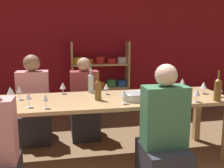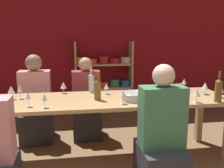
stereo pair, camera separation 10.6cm
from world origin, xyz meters
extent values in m
cube|color=maroon|center=(0.00, 3.83, 1.35)|extent=(8.80, 0.06, 2.70)
cube|color=tan|center=(-0.29, 3.63, 0.69)|extent=(0.04, 0.30, 1.38)
cube|color=tan|center=(0.80, 3.63, 0.69)|extent=(0.04, 0.30, 1.38)
cube|color=tan|center=(0.25, 3.63, 0.02)|extent=(1.09, 0.30, 0.04)
cylinder|color=#338447|center=(-0.18, 3.63, 0.10)|extent=(0.20, 0.20, 0.13)
sphere|color=black|center=(-0.18, 3.63, 0.18)|extent=(0.02, 0.02, 0.02)
cylinder|color=red|center=(0.04, 3.63, 0.11)|extent=(0.20, 0.20, 0.15)
sphere|color=black|center=(0.04, 3.63, 0.20)|extent=(0.02, 0.02, 0.02)
cylinder|color=black|center=(0.25, 3.63, 0.08)|extent=(0.20, 0.20, 0.09)
sphere|color=black|center=(0.25, 3.63, 0.14)|extent=(0.02, 0.02, 0.02)
cylinder|color=#235BAD|center=(0.47, 3.63, 0.11)|extent=(0.20, 0.20, 0.15)
sphere|color=black|center=(0.47, 3.63, 0.20)|extent=(0.02, 0.02, 0.02)
cylinder|color=red|center=(0.69, 3.63, 0.08)|extent=(0.19, 0.19, 0.09)
sphere|color=black|center=(0.69, 3.63, 0.14)|extent=(0.02, 0.02, 0.02)
cube|color=tan|center=(0.25, 3.63, 0.48)|extent=(1.09, 0.30, 0.04)
cylinder|color=red|center=(0.04, 3.63, 0.56)|extent=(0.19, 0.19, 0.13)
sphere|color=black|center=(0.04, 3.63, 0.64)|extent=(0.02, 0.02, 0.02)
cylinder|color=#E0561E|center=(0.25, 3.63, 0.54)|extent=(0.19, 0.19, 0.10)
sphere|color=black|center=(0.25, 3.63, 0.60)|extent=(0.02, 0.02, 0.02)
cylinder|color=#338447|center=(0.47, 3.63, 0.57)|extent=(0.20, 0.20, 0.14)
sphere|color=black|center=(0.47, 3.63, 0.65)|extent=(0.02, 0.02, 0.02)
cylinder|color=#235BAD|center=(0.69, 3.63, 0.56)|extent=(0.20, 0.20, 0.12)
sphere|color=black|center=(0.69, 3.63, 0.63)|extent=(0.02, 0.02, 0.02)
cube|color=tan|center=(0.25, 3.63, 0.94)|extent=(1.09, 0.30, 0.04)
cylinder|color=gold|center=(-0.18, 3.63, 1.02)|extent=(0.20, 0.20, 0.13)
sphere|color=black|center=(-0.18, 3.63, 1.09)|extent=(0.02, 0.02, 0.02)
cylinder|color=#E0561E|center=(0.04, 3.63, 1.00)|extent=(0.17, 0.17, 0.10)
sphere|color=black|center=(0.04, 3.63, 1.06)|extent=(0.02, 0.02, 0.02)
cylinder|color=red|center=(0.25, 3.63, 1.02)|extent=(0.18, 0.18, 0.14)
sphere|color=black|center=(0.25, 3.63, 1.11)|extent=(0.02, 0.02, 0.02)
cylinder|color=red|center=(0.47, 3.63, 1.00)|extent=(0.19, 0.19, 0.10)
sphere|color=black|center=(0.47, 3.63, 1.06)|extent=(0.02, 0.02, 0.02)
cylinder|color=silver|center=(0.69, 3.63, 1.01)|extent=(0.20, 0.20, 0.12)
sphere|color=black|center=(0.69, 3.63, 1.09)|extent=(0.02, 0.02, 0.02)
cube|color=tan|center=(0.10, 1.57, 0.75)|extent=(2.75, 0.86, 0.04)
cube|color=tan|center=(-1.19, 1.92, 0.37)|extent=(0.08, 0.08, 0.73)
cube|color=tan|center=(1.39, 1.92, 0.37)|extent=(0.08, 0.08, 0.73)
cylinder|color=#B7BABC|center=(0.31, 1.42, 0.81)|extent=(0.27, 0.27, 0.09)
torus|color=#B7BABC|center=(0.31, 1.42, 0.85)|extent=(0.28, 0.28, 0.01)
cylinder|color=brown|center=(1.22, 1.21, 0.89)|extent=(0.08, 0.08, 0.23)
cone|color=brown|center=(1.22, 1.21, 1.02)|extent=(0.08, 0.08, 0.04)
cylinder|color=brown|center=(1.22, 1.21, 1.08)|extent=(0.03, 0.03, 0.08)
cylinder|color=#B2C6C1|center=(-0.13, 1.93, 0.88)|extent=(0.07, 0.07, 0.22)
cone|color=#B2C6C1|center=(-0.13, 1.93, 1.01)|extent=(0.07, 0.07, 0.03)
cylinder|color=#B2C6C1|center=(-0.13, 1.93, 1.06)|extent=(0.03, 0.03, 0.07)
cylinder|color=brown|center=(-0.09, 1.52, 0.87)|extent=(0.08, 0.08, 0.20)
cone|color=brown|center=(-0.09, 1.52, 0.99)|extent=(0.08, 0.08, 0.03)
cylinder|color=brown|center=(-0.09, 1.52, 1.05)|extent=(0.03, 0.03, 0.08)
cylinder|color=white|center=(0.97, 1.22, 0.77)|extent=(0.07, 0.07, 0.00)
cylinder|color=white|center=(0.97, 1.22, 0.81)|extent=(0.01, 0.01, 0.07)
cone|color=white|center=(0.97, 1.22, 0.88)|extent=(0.07, 0.07, 0.08)
cylinder|color=beige|center=(0.97, 1.22, 0.86)|extent=(0.04, 0.04, 0.03)
cylinder|color=white|center=(1.36, 1.38, 0.77)|extent=(0.06, 0.06, 0.00)
cylinder|color=white|center=(1.36, 1.38, 0.81)|extent=(0.01, 0.01, 0.06)
cone|color=white|center=(1.36, 1.38, 0.88)|extent=(0.08, 0.08, 0.09)
cylinder|color=maroon|center=(1.36, 1.38, 0.86)|extent=(0.04, 0.04, 0.04)
cylinder|color=white|center=(1.14, 1.92, 0.77)|extent=(0.07, 0.07, 0.00)
cylinder|color=white|center=(1.14, 1.92, 0.81)|extent=(0.01, 0.01, 0.07)
cone|color=white|center=(1.14, 1.92, 0.88)|extent=(0.06, 0.06, 0.07)
cylinder|color=beige|center=(1.14, 1.92, 0.86)|extent=(0.04, 0.04, 0.03)
cylinder|color=white|center=(-1.07, 1.69, 0.77)|extent=(0.06, 0.06, 0.00)
cylinder|color=white|center=(-1.07, 1.69, 0.81)|extent=(0.01, 0.01, 0.07)
cone|color=white|center=(-1.07, 1.69, 0.89)|extent=(0.08, 0.08, 0.08)
cylinder|color=white|center=(-0.83, 1.35, 0.77)|extent=(0.07, 0.07, 0.00)
cylinder|color=white|center=(-0.83, 1.35, 0.82)|extent=(0.01, 0.01, 0.08)
cone|color=white|center=(-0.83, 1.35, 0.89)|extent=(0.06, 0.06, 0.07)
cylinder|color=maroon|center=(-0.83, 1.35, 0.88)|extent=(0.03, 0.03, 0.03)
cylinder|color=white|center=(0.16, 1.30, 0.77)|extent=(0.06, 0.06, 0.00)
cylinder|color=white|center=(0.16, 1.30, 0.82)|extent=(0.01, 0.01, 0.08)
cone|color=white|center=(0.16, 1.30, 0.89)|extent=(0.07, 0.07, 0.07)
cylinder|color=maroon|center=(0.16, 1.30, 0.88)|extent=(0.04, 0.04, 0.03)
cylinder|color=white|center=(0.88, 1.45, 0.77)|extent=(0.06, 0.06, 0.00)
cylinder|color=white|center=(0.88, 1.45, 0.82)|extent=(0.01, 0.01, 0.09)
cone|color=white|center=(0.88, 1.45, 0.91)|extent=(0.08, 0.08, 0.10)
cylinder|color=white|center=(1.26, 1.58, 0.77)|extent=(0.06, 0.06, 0.00)
cylinder|color=white|center=(1.26, 1.58, 0.81)|extent=(0.01, 0.01, 0.07)
cone|color=white|center=(1.26, 1.58, 0.88)|extent=(0.08, 0.08, 0.08)
cylinder|color=beige|center=(1.26, 1.58, 0.86)|extent=(0.05, 0.05, 0.03)
cylinder|color=white|center=(-0.48, 1.92, 0.77)|extent=(0.07, 0.07, 0.00)
cylinder|color=white|center=(-0.48, 1.92, 0.81)|extent=(0.01, 0.01, 0.06)
cone|color=white|center=(-0.48, 1.92, 0.88)|extent=(0.08, 0.08, 0.08)
cylinder|color=maroon|center=(-0.48, 1.92, 0.86)|extent=(0.04, 0.04, 0.03)
cylinder|color=white|center=(0.05, 1.78, 0.77)|extent=(0.06, 0.06, 0.00)
cylinder|color=white|center=(0.05, 1.78, 0.81)|extent=(0.01, 0.01, 0.06)
cone|color=white|center=(0.05, 1.78, 0.87)|extent=(0.07, 0.07, 0.07)
cylinder|color=white|center=(-0.98, 1.72, 0.77)|extent=(0.06, 0.06, 0.00)
cylinder|color=white|center=(-0.98, 1.72, 0.82)|extent=(0.01, 0.01, 0.08)
cone|color=white|center=(-0.98, 1.72, 0.90)|extent=(0.06, 0.06, 0.08)
cylinder|color=white|center=(-0.66, 1.28, 0.77)|extent=(0.06, 0.06, 0.00)
cylinder|color=white|center=(-0.66, 1.28, 0.81)|extent=(0.01, 0.01, 0.07)
cone|color=white|center=(-0.66, 1.28, 0.89)|extent=(0.06, 0.06, 0.07)
cylinder|color=beige|center=(-0.66, 1.28, 0.87)|extent=(0.03, 0.03, 0.03)
cube|color=#1E2338|center=(0.93, 1.59, 0.78)|extent=(0.08, 0.15, 0.01)
cube|color=#2D2D38|center=(-0.17, 2.37, 0.25)|extent=(0.40, 0.50, 0.50)
cube|color=#99383D|center=(-0.17, 2.37, 0.75)|extent=(0.40, 0.22, 0.49)
sphere|color=tan|center=(-0.17, 2.37, 1.09)|extent=(0.20, 0.20, 0.20)
cube|color=#2D2D38|center=(0.44, 0.84, 0.23)|extent=(0.41, 0.52, 0.46)
cube|color=#3D7551|center=(0.44, 0.84, 0.75)|extent=(0.41, 0.23, 0.58)
sphere|color=beige|center=(0.44, 0.84, 1.15)|extent=(0.21, 0.21, 0.21)
cube|color=#2D2D38|center=(-0.89, 2.35, 0.21)|extent=(0.43, 0.54, 0.42)
cube|color=pink|center=(-0.89, 2.35, 0.72)|extent=(0.43, 0.24, 0.59)
sphere|color=#9E7556|center=(-0.89, 2.35, 1.13)|extent=(0.23, 0.23, 0.23)
camera|label=1|loc=(-0.50, -1.37, 1.51)|focal=42.00mm
camera|label=2|loc=(-0.40, -1.39, 1.51)|focal=42.00mm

